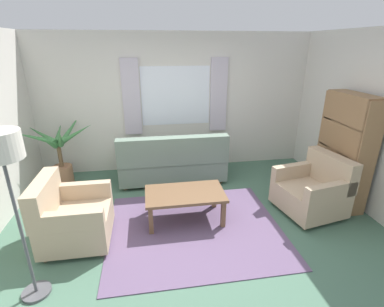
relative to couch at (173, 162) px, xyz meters
name	(u,v)px	position (x,y,z in m)	size (l,w,h in m)	color
ground_plane	(195,229)	(0.15, -1.54, -0.37)	(6.24, 6.24, 0.00)	#476B56
wall_back	(176,103)	(0.15, 0.72, 0.93)	(5.32, 0.12, 2.60)	silver
window_with_curtains	(176,96)	(0.15, 0.64, 1.08)	(1.98, 0.07, 1.40)	white
area_rug	(195,228)	(0.15, -1.54, -0.36)	(2.32, 1.98, 0.01)	#604C6B
couch	(173,162)	(0.00, 0.00, 0.00)	(1.90, 0.82, 0.92)	slate
armchair_left	(71,217)	(-1.42, -1.54, -0.01)	(0.82, 0.84, 0.88)	tan
armchair_right	(313,190)	(1.95, -1.38, -0.01)	(0.96, 0.98, 0.88)	tan
coffee_table	(185,196)	(0.05, -1.29, 0.01)	(1.10, 0.64, 0.44)	brown
potted_plant	(60,155)	(-1.96, 0.20, 0.18)	(1.20, 1.11, 1.17)	#9E6B4C
bookshelf	(343,155)	(2.50, -1.17, 0.43)	(0.30, 0.94, 1.72)	olive
standing_lamp	(3,161)	(-1.62, -2.35, 1.08)	(0.35, 0.35, 1.72)	#4C4C51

